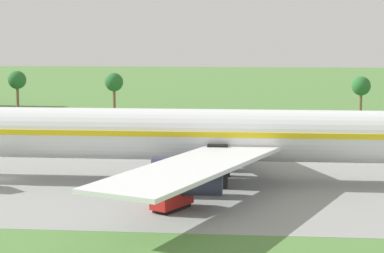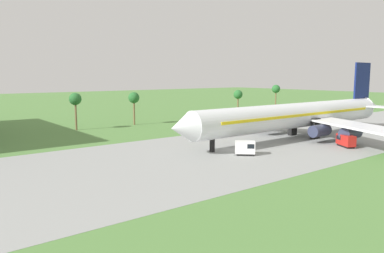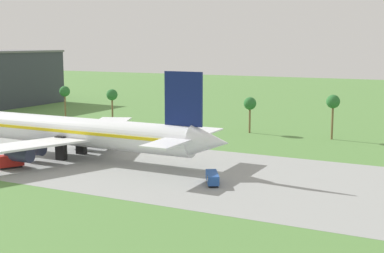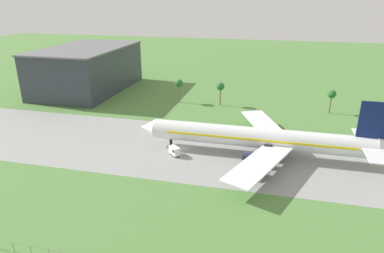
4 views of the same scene
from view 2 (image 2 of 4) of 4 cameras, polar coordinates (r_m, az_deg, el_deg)
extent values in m
plane|color=#517F3D|center=(81.78, 5.84, -3.57)|extent=(600.00, 600.00, 0.00)
cube|color=gray|center=(81.78, 5.84, -3.57)|extent=(320.00, 44.00, 0.02)
cylinder|color=white|center=(99.16, 15.60, 1.63)|extent=(67.50, 6.35, 6.35)
cone|color=white|center=(73.44, -1.57, -0.17)|extent=(5.08, 6.22, 6.22)
cone|color=white|center=(131.26, 25.50, 2.82)|extent=(7.94, 6.03, 6.03)
cube|color=yellow|center=(99.11, 15.61, 1.91)|extent=(57.37, 6.48, 0.64)
cube|color=navy|center=(125.68, 24.50, 6.39)|extent=(8.26, 0.50, 10.80)
cube|color=white|center=(126.29, 24.37, 2.93)|extent=(5.72, 25.40, 0.30)
cube|color=white|center=(92.61, 23.56, 0.15)|extent=(18.83, 30.76, 0.44)
cube|color=white|center=(109.89, 9.81, 1.80)|extent=(18.83, 30.76, 0.44)
cylinder|color=#2D334C|center=(94.41, 18.89, -0.60)|extent=(5.72, 2.86, 2.86)
cylinder|color=#2D334C|center=(93.35, 23.01, -0.90)|extent=(5.72, 2.86, 2.86)
cylinder|color=#2D334C|center=(103.44, 11.83, 0.36)|extent=(5.72, 2.86, 2.86)
cylinder|color=#2D334C|center=(109.50, 10.17, 0.81)|extent=(5.72, 2.86, 2.86)
cube|color=black|center=(78.85, 3.10, -2.02)|extent=(0.70, 0.90, 5.27)
cube|color=black|center=(100.30, 18.28, -0.29)|extent=(2.40, 1.20, 5.27)
cube|color=black|center=(104.30, 15.10, 0.13)|extent=(2.40, 1.20, 5.27)
cube|color=black|center=(91.58, 22.35, -2.77)|extent=(3.71, 4.69, 0.40)
cube|color=#B21E19|center=(91.35, 22.40, -1.91)|extent=(4.26, 5.46, 2.38)
cube|color=black|center=(92.49, 21.96, -1.55)|extent=(2.66, 2.57, 0.90)
cube|color=black|center=(76.77, 8.06, -4.21)|extent=(3.69, 3.60, 0.40)
cube|color=white|center=(76.48, 8.08, -3.15)|extent=(4.27, 4.14, 2.51)
cube|color=black|center=(76.48, 8.90, -2.87)|extent=(2.40, 2.44, 0.90)
cylinder|color=brown|center=(169.18, 12.62, 3.80)|extent=(0.56, 0.56, 9.54)
sphere|color=#28662D|center=(168.91, 12.68, 5.62)|extent=(3.60, 3.60, 3.60)
cylinder|color=brown|center=(123.42, -8.81, 2.17)|extent=(0.56, 0.56, 8.28)
sphere|color=#28662D|center=(123.05, -8.86, 4.37)|extent=(3.60, 3.60, 3.60)
cylinder|color=brown|center=(152.06, 7.00, 3.18)|extent=(0.56, 0.56, 7.85)
sphere|color=#28662D|center=(151.77, 7.03, 4.88)|extent=(3.60, 3.60, 3.60)
cylinder|color=brown|center=(115.30, -17.27, 1.60)|extent=(0.56, 0.56, 8.60)
sphere|color=#28662D|center=(114.90, -17.37, 4.03)|extent=(3.60, 3.60, 3.60)
camera|label=1|loc=(90.81, 68.98, 4.18)|focal=65.00mm
camera|label=3|loc=(163.83, 64.92, 6.61)|focal=50.00mm
camera|label=4|loc=(97.60, 81.59, 20.14)|focal=32.00mm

